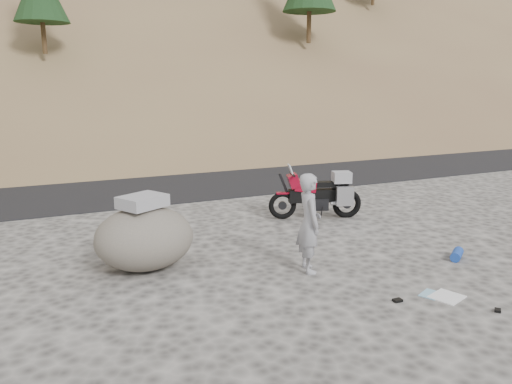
{
  "coord_description": "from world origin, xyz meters",
  "views": [
    {
      "loc": [
        -4.89,
        -6.93,
        3.1
      ],
      "look_at": [
        -0.86,
        1.84,
        1.0
      ],
      "focal_mm": 35.0,
      "sensor_mm": 36.0,
      "label": 1
    }
  ],
  "objects": [
    {
      "name": "man",
      "position": [
        -0.76,
        -0.05,
        0.0
      ],
      "size": [
        0.53,
        0.69,
        1.68
      ],
      "primitive_type": "imported",
      "rotation": [
        0.0,
        0.0,
        1.34
      ],
      "color": "#949398",
      "rests_on": "ground"
    },
    {
      "name": "gear_blue_mat",
      "position": [
        1.97,
        -0.68,
        0.09
      ],
      "size": [
        0.46,
        0.4,
        0.18
      ],
      "primitive_type": "cylinder",
      "rotation": [
        0.0,
        1.57,
        0.63
      ],
      "color": "#1B41A3",
      "rests_on": "ground"
    },
    {
      "name": "ground",
      "position": [
        0.0,
        0.0,
        0.0
      ],
      "size": [
        140.0,
        140.0,
        0.0
      ],
      "primitive_type": "plane",
      "color": "#413F3C",
      "rests_on": "ground"
    },
    {
      "name": "gear_white_cloth",
      "position": [
        0.56,
        -1.85,
        0.01
      ],
      "size": [
        0.56,
        0.53,
        0.02
      ],
      "primitive_type": "cube",
      "rotation": [
        0.0,
        0.0,
        0.33
      ],
      "color": "white",
      "rests_on": "ground"
    },
    {
      "name": "road",
      "position": [
        0.0,
        9.0,
        0.0
      ],
      "size": [
        120.0,
        7.0,
        0.05
      ],
      "primitive_type": "cube",
      "color": "black",
      "rests_on": "ground"
    },
    {
      "name": "gear_glove_a",
      "position": [
        -0.2,
        -1.66,
        0.02
      ],
      "size": [
        0.13,
        0.1,
        0.04
      ],
      "primitive_type": "cube",
      "rotation": [
        0.0,
        0.0,
        -0.02
      ],
      "color": "black",
      "rests_on": "ground"
    },
    {
      "name": "motorcycle",
      "position": [
        1.2,
        2.77,
        0.56
      ],
      "size": [
        2.13,
        1.04,
        1.31
      ],
      "rotation": [
        0.0,
        0.0,
        -0.32
      ],
      "color": "black",
      "rests_on": "ground"
    },
    {
      "name": "boulder",
      "position": [
        -3.24,
        1.2,
        0.56
      ],
      "size": [
        2.0,
        1.83,
        1.26
      ],
      "rotation": [
        0.0,
        0.0,
        0.28
      ],
      "color": "#534E47",
      "rests_on": "ground"
    },
    {
      "name": "gear_blue_cloth",
      "position": [
        0.41,
        -1.68,
        0.01
      ],
      "size": [
        0.42,
        0.37,
        0.01
      ],
      "primitive_type": "cube",
      "rotation": [
        0.0,
        0.0,
        0.43
      ],
      "color": "#84B5CD",
      "rests_on": "ground"
    },
    {
      "name": "gear_glove_b",
      "position": [
        0.85,
        -2.5,
        0.02
      ],
      "size": [
        0.13,
        0.13,
        0.04
      ],
      "primitive_type": "cube",
      "rotation": [
        0.0,
        0.0,
        0.71
      ],
      "color": "black",
      "rests_on": "ground"
    }
  ]
}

